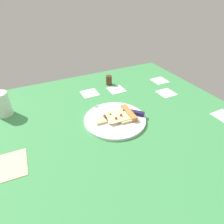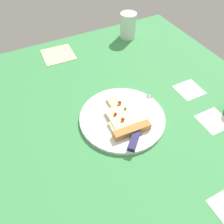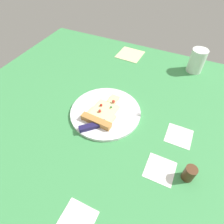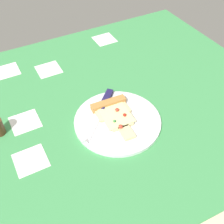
{
  "view_description": "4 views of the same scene",
  "coord_description": "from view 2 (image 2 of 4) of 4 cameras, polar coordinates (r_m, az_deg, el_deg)",
  "views": [
    {
      "loc": [
        58.22,
        -33.13,
        52.72
      ],
      "look_at": [
        -6.14,
        -1.5,
        3.5
      ],
      "focal_mm": 30.91,
      "sensor_mm": 36.0,
      "label": 1
    },
    {
      "loc": [
        21.57,
        41.9,
        58.33
      ],
      "look_at": [
        -0.94,
        -2.28,
        3.81
      ],
      "focal_mm": 37.4,
      "sensor_mm": 36.0,
      "label": 2
    },
    {
      "loc": [
        -27.89,
        43.78,
        56.29
      ],
      "look_at": [
        -7.44,
        0.11,
        3.3
      ],
      "focal_mm": 30.29,
      "sensor_mm": 36.0,
      "label": 3
    },
    {
      "loc": [
        -34.4,
        -53.89,
        65.93
      ],
      "look_at": [
        -5.04,
        0.8,
        3.57
      ],
      "focal_mm": 44.56,
      "sensor_mm": 36.0,
      "label": 4
    }
  ],
  "objects": [
    {
      "name": "plate",
      "position": [
        0.76,
        2.48,
        -1.44
      ],
      "size": [
        27.88,
        27.88,
        1.17
      ],
      "primitive_type": "cylinder",
      "color": "silver",
      "rests_on": "ground_plane"
    },
    {
      "name": "napkin",
      "position": [
        1.07,
        -13.04,
        13.57
      ],
      "size": [
        13.61,
        13.61,
        0.4
      ],
      "primitive_type": "cube",
      "rotation": [
        0.0,
        0.0,
        -0.05
      ],
      "color": "beige",
      "rests_on": "ground_plane"
    },
    {
      "name": "pizza_slice",
      "position": [
        0.74,
        3.37,
        -2.12
      ],
      "size": [
        12.13,
        17.81,
        2.61
      ],
      "rotation": [
        0.0,
        0.0,
        3.09
      ],
      "color": "beige",
      "rests_on": "plate"
    },
    {
      "name": "drinking_glass",
      "position": [
        1.15,
        3.94,
        20.36
      ],
      "size": [
        7.42,
        7.42,
        11.36
      ],
      "primitive_type": "cylinder",
      "color": "silver",
      "rests_on": "ground_plane"
    },
    {
      "name": "ground_plane",
      "position": [
        0.76,
        0.2,
        -4.08
      ],
      "size": [
        116.35,
        116.35,
        3.0
      ],
      "color": "#3D8C4C",
      "rests_on": "ground"
    },
    {
      "name": "knife",
      "position": [
        0.73,
        6.66,
        -3.39
      ],
      "size": [
        18.66,
        18.25,
        2.45
      ],
      "rotation": [
        0.0,
        0.0,
        2.34
      ],
      "color": "silver",
      "rests_on": "plate"
    }
  ]
}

